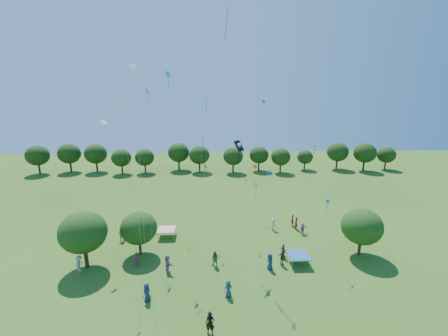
# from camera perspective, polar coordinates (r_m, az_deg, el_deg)

# --- Properties ---
(near_tree_west) EXTENTS (4.88, 4.88, 6.29)m
(near_tree_west) POSITION_cam_1_polar(r_m,az_deg,el_deg) (35.23, -25.26, -10.99)
(near_tree_west) COLOR #422B19
(near_tree_west) RESTS_ON ground
(near_tree_north) EXTENTS (4.15, 4.15, 5.15)m
(near_tree_north) POSITION_cam_1_polar(r_m,az_deg,el_deg) (36.11, -15.94, -10.94)
(near_tree_north) COLOR #422B19
(near_tree_north) RESTS_ON ground
(near_tree_east) EXTENTS (4.53, 4.53, 5.58)m
(near_tree_east) POSITION_cam_1_polar(r_m,az_deg,el_deg) (37.89, 24.78, -10.10)
(near_tree_east) COLOR #422B19
(near_tree_east) RESTS_ON ground
(treeline) EXTENTS (88.01, 8.77, 6.77)m
(treeline) POSITION_cam_1_polar(r_m,az_deg,el_deg) (71.55, -3.11, 2.54)
(treeline) COLOR #422B19
(treeline) RESTS_ON ground
(tent_red_stripe) EXTENTS (2.20, 2.20, 1.10)m
(tent_red_stripe) POSITION_cam_1_polar(r_m,az_deg,el_deg) (40.35, -10.89, -11.43)
(tent_red_stripe) COLOR #F8321D
(tent_red_stripe) RESTS_ON ground
(tent_blue) EXTENTS (2.20, 2.20, 1.10)m
(tent_blue) POSITION_cam_1_polar(r_m,az_deg,el_deg) (34.90, 14.09, -15.87)
(tent_blue) COLOR #1851A1
(tent_blue) RESTS_ON ground
(man_in_black) EXTENTS (0.78, 0.58, 1.92)m
(man_in_black) POSITION_cam_1_polar(r_m,az_deg,el_deg) (25.98, -2.65, -27.44)
(man_in_black) COLOR black
(man_in_black) RESTS_ON ground
(crowd_person_0) EXTENTS (0.80, 1.01, 1.82)m
(crowd_person_0) POSITION_cam_1_polar(r_m,az_deg,el_deg) (33.51, 8.77, -17.18)
(crowd_person_0) COLOR navy
(crowd_person_0) RESTS_ON ground
(crowd_person_1) EXTENTS (0.72, 0.80, 1.80)m
(crowd_person_1) POSITION_cam_1_polar(r_m,az_deg,el_deg) (42.92, 13.56, -10.18)
(crowd_person_1) COLOR maroon
(crowd_person_1) RESTS_ON ground
(crowd_person_2) EXTENTS (0.99, 0.81, 1.77)m
(crowd_person_2) POSITION_cam_1_polar(r_m,az_deg,el_deg) (33.61, -1.70, -16.96)
(crowd_person_2) COLOR #29603A
(crowd_person_2) RESTS_ON ground
(crowd_person_3) EXTENTS (1.06, 1.16, 1.67)m
(crowd_person_3) POSITION_cam_1_polar(r_m,az_deg,el_deg) (42.15, 9.42, -10.52)
(crowd_person_3) COLOR beige
(crowd_person_3) RESTS_ON ground
(crowd_person_4) EXTENTS (1.07, 1.06, 1.77)m
(crowd_person_4) POSITION_cam_1_polar(r_m,az_deg,el_deg) (34.38, 11.08, -16.48)
(crowd_person_4) COLOR #3F3A32
(crowd_person_4) RESTS_ON ground
(crowd_person_5) EXTENTS (1.49, 1.18, 1.53)m
(crowd_person_5) POSITION_cam_1_polar(r_m,az_deg,el_deg) (41.90, 14.77, -11.07)
(crowd_person_5) COLOR #925585
(crowd_person_5) RESTS_ON ground
(crowd_person_6) EXTENTS (0.92, 0.69, 1.65)m
(crowd_person_6) POSITION_cam_1_polar(r_m,az_deg,el_deg) (29.50, 0.82, -21.98)
(crowd_person_6) COLOR navy
(crowd_person_6) RESTS_ON ground
(crowd_person_7) EXTENTS (0.66, 0.74, 1.66)m
(crowd_person_7) POSITION_cam_1_polar(r_m,az_deg,el_deg) (43.90, 12.88, -9.68)
(crowd_person_7) COLOR maroon
(crowd_person_7) RESTS_ON ground
(crowd_person_8) EXTENTS (0.94, 0.55, 1.86)m
(crowd_person_8) POSITION_cam_1_polar(r_m,az_deg,el_deg) (40.92, -18.94, -11.75)
(crowd_person_8) COLOR #2A633A
(crowd_person_8) RESTS_ON ground
(crowd_person_9) EXTENTS (0.63, 1.25, 1.85)m
(crowd_person_9) POSITION_cam_1_polar(r_m,az_deg,el_deg) (36.04, -25.85, -16.11)
(crowd_person_9) COLOR beige
(crowd_person_9) RESTS_ON ground
(crowd_person_10) EXTENTS (0.69, 1.07, 1.68)m
(crowd_person_10) POSITION_cam_1_polar(r_m,az_deg,el_deg) (35.78, 11.23, -15.27)
(crowd_person_10) COLOR #49433A
(crowd_person_10) RESTS_ON ground
(crowd_person_11) EXTENTS (1.40, 1.86, 1.90)m
(crowd_person_11) POSITION_cam_1_polar(r_m,az_deg,el_deg) (33.36, -10.70, -17.34)
(crowd_person_11) COLOR #A25E9A
(crowd_person_11) RESTS_ON ground
(crowd_person_12) EXTENTS (0.80, 0.98, 1.75)m
(crowd_person_12) POSITION_cam_1_polar(r_m,az_deg,el_deg) (29.82, -14.47, -21.92)
(crowd_person_12) COLOR navy
(crowd_person_12) RESTS_ON ground
(crowd_person_13) EXTENTS (0.72, 0.75, 1.70)m
(crowd_person_13) POSITION_cam_1_polar(r_m,az_deg,el_deg) (34.86, -16.30, -16.40)
(crowd_person_13) COLOR #991B43
(crowd_person_13) RESTS_ON ground
(pirate_kite) EXTENTS (5.70, 3.15, 11.98)m
(pirate_kite) POSITION_cam_1_polar(r_m,az_deg,el_deg) (32.15, 3.02, 3.94)
(pirate_kite) COLOR black
(red_high_kite) EXTENTS (4.29, 6.36, 26.42)m
(red_high_kite) POSITION_cam_1_polar(r_m,az_deg,el_deg) (35.03, -0.88, 19.63)
(red_high_kite) COLOR red
(small_kite_0) EXTENTS (5.51, 1.78, 17.40)m
(small_kite_0) POSITION_cam_1_polar(r_m,az_deg,el_deg) (36.64, -15.75, 8.44)
(small_kite_0) COLOR #DD0D4A
(small_kite_1) EXTENTS (3.12, 2.72, 6.76)m
(small_kite_1) POSITION_cam_1_polar(r_m,az_deg,el_deg) (44.12, 6.35, -0.81)
(small_kite_1) COLOR #EF530C
(small_kite_2) EXTENTS (1.19, 0.62, 15.35)m
(small_kite_2) POSITION_cam_1_polar(r_m,az_deg,el_deg) (31.30, -17.75, 1.55)
(small_kite_2) COLOR #B4E013
(small_kite_3) EXTENTS (0.91, 3.16, 11.34)m
(small_kite_3) POSITION_cam_1_polar(r_m,az_deg,el_deg) (35.82, 16.45, -0.27)
(small_kite_3) COLOR green
(small_kite_4) EXTENTS (1.21, 0.92, 6.37)m
(small_kite_4) POSITION_cam_1_polar(r_m,az_deg,el_deg) (32.67, 18.75, -8.24)
(small_kite_4) COLOR #1272BC
(small_kite_5) EXTENTS (5.84, 6.80, 11.58)m
(small_kite_5) POSITION_cam_1_polar(r_m,az_deg,el_deg) (35.75, -1.38, -0.36)
(small_kite_5) COLOR purple
(small_kite_6) EXTENTS (0.79, 1.09, 14.04)m
(small_kite_6) POSITION_cam_1_polar(r_m,az_deg,el_deg) (36.57, -21.64, 4.36)
(small_kite_6) COLOR white
(small_kite_7) EXTENTS (2.67, 4.48, 19.19)m
(small_kite_7) POSITION_cam_1_polar(r_m,az_deg,el_deg) (33.49, -11.30, 10.84)
(small_kite_7) COLOR #0BADA5
(small_kite_8) EXTENTS (0.45, 5.27, 6.66)m
(small_kite_8) POSITION_cam_1_polar(r_m,az_deg,el_deg) (36.47, 4.43, -4.92)
(small_kite_8) COLOR #E5550D
(small_kite_9) EXTENTS (0.45, 1.95, 3.04)m
(small_kite_9) POSITION_cam_1_polar(r_m,az_deg,el_deg) (29.09, -6.69, -15.49)
(small_kite_9) COLOR gold
(small_kite_10) EXTENTS (0.96, 3.17, 8.48)m
(small_kite_10) POSITION_cam_1_polar(r_m,az_deg,el_deg) (30.06, 6.13, -5.98)
(small_kite_10) COLOR yellow
(small_kite_11) EXTENTS (5.59, 6.31, 8.37)m
(small_kite_11) POSITION_cam_1_polar(r_m,az_deg,el_deg) (36.65, -2.16, -2.27)
(small_kite_11) COLOR #178326
(small_kite_12) EXTENTS (0.77, 4.91, 5.14)m
(small_kite_12) POSITION_cam_1_polar(r_m,az_deg,el_deg) (46.94, 8.54, -1.66)
(small_kite_12) COLOR blue
(small_kite_13) EXTENTS (2.14, 2.85, 15.98)m
(small_kite_13) POSITION_cam_1_polar(r_m,az_deg,el_deg) (43.13, 8.25, 6.41)
(small_kite_13) COLOR #751AA0
(small_kite_14) EXTENTS (0.78, 0.73, 19.64)m
(small_kite_14) POSITION_cam_1_polar(r_m,az_deg,el_deg) (30.84, -16.46, 11.08)
(small_kite_14) COLOR white
(small_kite_15) EXTENTS (1.83, 0.67, 16.72)m
(small_kite_15) POSITION_cam_1_polar(r_m,az_deg,el_deg) (27.73, -3.94, 6.75)
(small_kite_15) COLOR #0CBBAC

